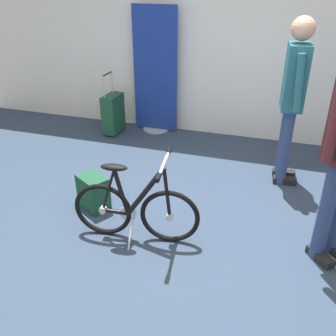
# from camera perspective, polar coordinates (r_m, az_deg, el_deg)

# --- Properties ---
(ground_plane) EXTENTS (7.46, 7.46, 0.00)m
(ground_plane) POSITION_cam_1_polar(r_m,az_deg,el_deg) (3.21, 0.53, -11.46)
(ground_plane) COLOR #2D3D51
(back_wall) EXTENTS (7.46, 0.10, 2.70)m
(back_wall) POSITION_cam_1_polar(r_m,az_deg,el_deg) (4.97, 9.54, 19.79)
(back_wall) COLOR white
(back_wall) RESTS_ON ground_plane
(floor_banner_stand) EXTENTS (0.60, 0.36, 1.65)m
(floor_banner_stand) POSITION_cam_1_polar(r_m,az_deg,el_deg) (5.15, -1.95, 13.51)
(floor_banner_stand) COLOR #B7B7BC
(floor_banner_stand) RESTS_ON ground_plane
(folding_bike_foreground) EXTENTS (1.06, 0.53, 0.76)m
(folding_bike_foreground) POSITION_cam_1_polar(r_m,az_deg,el_deg) (3.12, -4.97, -6.17)
(folding_bike_foreground) COLOR black
(folding_bike_foreground) RESTS_ON ground_plane
(visitor_near_wall) EXTENTS (0.30, 0.53, 1.67)m
(visitor_near_wall) POSITION_cam_1_polar(r_m,az_deg,el_deg) (3.92, 18.47, 10.66)
(visitor_near_wall) COLOR navy
(visitor_near_wall) RESTS_ON ground_plane
(rolling_suitcase) EXTENTS (0.20, 0.37, 0.83)m
(rolling_suitcase) POSITION_cam_1_polar(r_m,az_deg,el_deg) (5.23, -8.34, 8.22)
(rolling_suitcase) COLOR #19472D
(rolling_suitcase) RESTS_ON ground_plane
(backpack_on_floor) EXTENTS (0.35, 0.32, 0.33)m
(backpack_on_floor) POSITION_cam_1_polar(r_m,az_deg,el_deg) (3.63, -11.22, -3.63)
(backpack_on_floor) COLOR #19472D
(backpack_on_floor) RESTS_ON ground_plane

